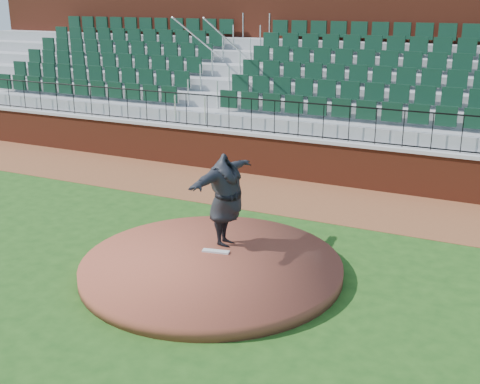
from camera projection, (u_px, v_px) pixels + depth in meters
name	position (u px, v px, depth m)	size (l,w,h in m)	color
ground	(207.00, 276.00, 11.94)	(90.00, 90.00, 0.00)	#1E4614
warning_track	(302.00, 197.00, 16.57)	(34.00, 3.20, 0.01)	brown
field_wall	(322.00, 162.00, 17.76)	(34.00, 0.35, 1.20)	maroon
wall_cap	(323.00, 141.00, 17.56)	(34.00, 0.45, 0.10)	#B7B7B7
wall_railing	(323.00, 122.00, 17.39)	(34.00, 0.05, 1.00)	black
seating_stands	(351.00, 91.00, 19.57)	(34.00, 5.10, 4.60)	gray
concourse_wall	(373.00, 68.00, 21.83)	(34.00, 0.50, 5.50)	maroon
pitchers_mound	(211.00, 267.00, 12.06)	(5.16, 5.16, 0.25)	brown
pitching_rubber	(216.00, 251.00, 12.43)	(0.56, 0.14, 0.04)	silver
pitcher	(226.00, 200.00, 12.52)	(2.42, 0.66, 1.97)	black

